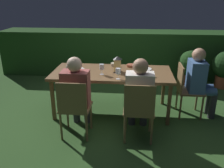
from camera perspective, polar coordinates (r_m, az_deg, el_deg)
The scene contains 21 objects.
ground_plane at distance 4.20m, azimuth 0.00°, elevation -6.50°, with size 16.00×16.00×0.00m, color #2D5123.
dining_table at distance 3.94m, azimuth 0.00°, elevation 2.27°, with size 1.97×0.91×0.73m.
chair_side_left_a at distance 3.31m, azimuth -9.06°, elevation -5.33°, with size 0.42×0.40×0.87m.
person_in_rust at distance 3.42m, azimuth -8.42°, elevation -1.61°, with size 0.38×0.47×1.15m.
chair_side_left_b at distance 3.22m, azimuth 6.50°, elevation -6.01°, with size 0.42×0.40×0.87m.
person_in_cream at distance 3.33m, azimuth 6.56°, elevation -2.16°, with size 0.38×0.47×1.15m.
chair_head_far at distance 4.09m, azimuth 17.47°, elevation -0.88°, with size 0.40×0.42×0.87m.
person_in_blue at distance 4.08m, azimuth 20.38°, elevation 1.02°, with size 0.48×0.38×1.15m.
lantern_centerpiece at distance 3.87m, azimuth 1.32°, elevation 5.00°, with size 0.15×0.15×0.27m.
green_bottle_on_table at distance 3.68m, azimuth 6.09°, elevation 3.40°, with size 0.07×0.07×0.29m.
wine_glass_a at distance 3.55m, azimuth 1.50°, elevation 3.00°, with size 0.08×0.08×0.17m.
wine_glass_b at distance 3.85m, azimuth -8.75°, elevation 4.24°, with size 0.08×0.08×0.17m.
wine_glass_c at distance 3.75m, azimuth -10.38°, elevation 3.65°, with size 0.08×0.08×0.17m.
wine_glass_d at distance 3.79m, azimuth 7.79°, elevation 4.01°, with size 0.08×0.08×0.17m.
wine_glass_e at distance 3.76m, azimuth -2.49°, elevation 4.03°, with size 0.08×0.08×0.17m.
plate_a at distance 4.07m, azimuth -8.31°, elevation 3.53°, with size 0.23×0.23×0.01m, color white.
plate_b at distance 4.08m, azimuth 7.87°, elevation 3.62°, with size 0.24×0.24×0.01m, color white.
bowl_olives at distance 4.22m, azimuth 0.70°, elevation 4.73°, with size 0.15×0.15×0.06m.
bowl_bread at distance 4.20m, azimuth 4.58°, elevation 4.47°, with size 0.15×0.15×0.04m.
hedge_backdrop at distance 6.03m, azimuth 1.91°, elevation 7.53°, with size 5.89×0.81×1.08m, color #1E4219.
potted_plant_by_hedge at distance 5.45m, azimuth 18.44°, elevation 4.12°, with size 0.56×0.56×0.80m.
Camera 1 is at (0.35, -3.72, 1.93)m, focal length 37.94 mm.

